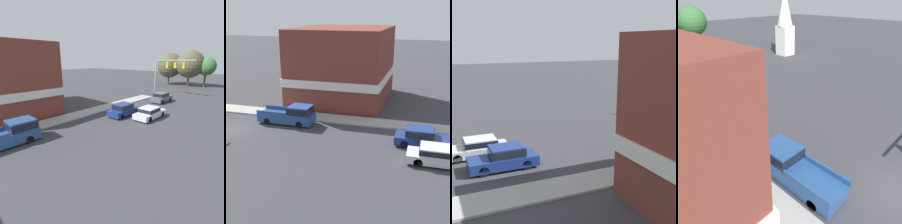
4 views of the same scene
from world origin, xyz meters
TOP-DOWN VIEW (x-y plane):
  - far_signal_assembly at (-3.54, 33.28)m, footprint 7.60×0.49m
  - car_lead at (-1.47, 17.58)m, footprint 1.86×4.58m
  - car_second_ahead at (-1.51, 27.56)m, footprint 1.90×4.35m
  - car_oncoming at (1.54, 18.85)m, footprint 1.91×4.69m
  - pickup_truck_parked at (-3.31, 5.01)m, footprint 1.98×5.52m
  - backdrop_tree_left_far at (-10.53, 48.86)m, footprint 6.68×6.68m
  - backdrop_tree_left_mid at (-5.06, 48.81)m, footprint 6.92×6.92m
  - backdrop_tree_center at (-1.32, 49.85)m, footprint 4.44×4.44m

SIDE VIEW (x-z plane):
  - car_oncoming at x=1.54m, z-range 0.04..1.42m
  - car_lead at x=-1.47m, z-range 0.03..1.57m
  - car_second_ahead at x=-1.51m, z-range 0.03..1.61m
  - pickup_truck_parked at x=-3.31m, z-range -0.02..1.90m
  - backdrop_tree_center at x=-1.32m, z-range 1.45..8.84m
  - backdrop_tree_left_far at x=-10.53m, z-range 0.96..9.56m
  - far_signal_assembly at x=-3.54m, z-range 1.71..8.89m
  - backdrop_tree_left_mid at x=-5.06m, z-range 1.10..10.23m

